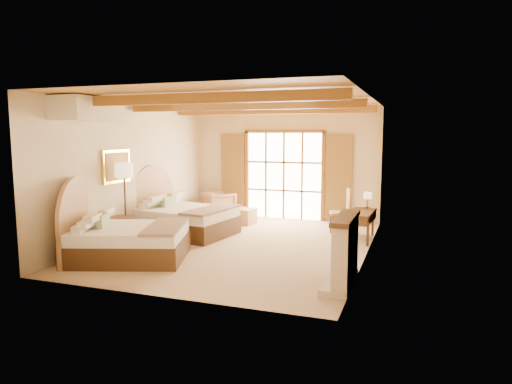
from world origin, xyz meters
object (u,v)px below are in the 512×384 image
at_px(bed_far, 180,216).
at_px(armchair, 219,205).
at_px(bed_near, 122,237).
at_px(desk, 361,225).
at_px(nightstand, 122,231).

xyz_separation_m(bed_far, armchair, (-0.03, 2.42, -0.06)).
height_order(bed_near, desk, bed_near).
bearing_deg(nightstand, bed_far, 43.76).
height_order(bed_far, armchair, bed_far).
relative_size(bed_near, nightstand, 4.15).
relative_size(bed_near, armchair, 3.18).
bearing_deg(nightstand, bed_near, -75.81).
xyz_separation_m(bed_near, nightstand, (-0.68, 0.95, -0.11)).
distance_m(nightstand, armchair, 3.90).
xyz_separation_m(bed_near, armchair, (-0.05, 4.80, -0.05)).
bearing_deg(nightstand, desk, 3.35).
height_order(armchair, desk, armchair).
bearing_deg(bed_near, bed_far, 72.00).
height_order(nightstand, armchair, armchair).
bearing_deg(bed_far, desk, 19.20).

